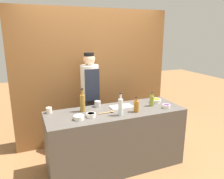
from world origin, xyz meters
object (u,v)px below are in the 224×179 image
Objects in this scene: chef_center at (90,97)px; bottle_amber at (136,106)px; sauce_bowl_brown at (79,117)px; bottle_clear at (121,107)px; bottle_vinegar at (82,103)px; sauce_bowl_purple at (166,106)px; cup_steel at (98,104)px; wooden_spoon at (108,112)px; cutting_board at (121,107)px; sauce_bowl_white at (91,115)px; sauce_bowl_orange at (156,101)px; bottle_oil at (152,100)px; cup_cream at (49,110)px.

bottle_amber is at bearing -63.97° from chef_center.
bottle_clear is (0.56, -0.07, 0.09)m from sauce_bowl_brown.
bottle_clear is 0.56m from bottle_vinegar.
bottle_amber is at bearing 176.94° from sauce_bowl_purple.
bottle_vinegar is 3.65× the size of cup_steel.
bottle_clear is at bearing -48.81° from wooden_spoon.
chef_center is (0.28, 0.55, -0.10)m from bottle_vinegar.
cutting_board is 3.60× the size of cup_steel.
sauce_bowl_brown is 1.46× the size of cup_steel.
sauce_bowl_white is at bearing 175.08° from bottle_amber.
sauce_bowl_brown reaches higher than wooden_spoon.
sauce_bowl_white is 0.28m from bottle_vinegar.
sauce_bowl_orange is 0.20m from bottle_oil.
sauce_bowl_orange reaches higher than sauce_bowl_purple.
bottle_amber is (0.70, -0.31, -0.05)m from bottle_vinegar.
bottle_amber is (-0.49, -0.26, 0.05)m from sauce_bowl_orange.
bottle_amber is at bearing -43.94° from cup_steel.
bottle_vinegar reaches higher than cutting_board.
bottle_clear is (-0.15, -0.28, 0.12)m from cutting_board.
bottle_amber reaches higher than sauce_bowl_orange.
bottle_clear reaches higher than sauce_bowl_orange.
cutting_board is 0.28m from bottle_amber.
sauce_bowl_orange is at bearing -2.37° from bottle_vinegar.
bottle_vinegar is 1.54× the size of bottle_amber.
cup_cream is at bearing 169.45° from bottle_oil.
wooden_spoon is (0.05, -0.31, -0.03)m from cup_steel.
wooden_spoon is 0.14× the size of chef_center.
bottle_vinegar reaches higher than sauce_bowl_orange.
wooden_spoon is (-0.88, -0.15, -0.02)m from sauce_bowl_orange.
sauce_bowl_orange is 0.53× the size of bottle_clear.
bottle_vinegar is 0.48m from cup_cream.
chef_center is (-0.03, 0.75, 0.02)m from wooden_spoon.
bottle_oil is at bearing -10.55° from cup_cream.
chef_center is at bearing 116.39° from cutting_board.
wooden_spoon is (0.26, 0.05, -0.02)m from sauce_bowl_white.
cup_steel is 0.44m from chef_center.
sauce_bowl_brown is at bearing 177.70° from bottle_amber.
chef_center reaches higher than bottle_amber.
bottle_clear is at bearing -38.29° from bottle_vinegar.
sauce_bowl_white is 0.57m from cutting_board.
cup_cream is (-1.03, 0.17, 0.03)m from cutting_board.
bottle_vinegar is 1.53× the size of bottle_oil.
sauce_bowl_orange is 0.76× the size of bottle_oil.
chef_center is at bearing 100.05° from bottle_clear.
cutting_board is at bearing -5.98° from bottle_vinegar.
bottle_clear reaches higher than bottle_amber.
cutting_board is 4.08× the size of cup_cream.
sauce_bowl_brown is at bearing -115.93° from chef_center.
bottle_clear is 1.44× the size of bottle_oil.
sauce_bowl_white is 0.17m from sauce_bowl_brown.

